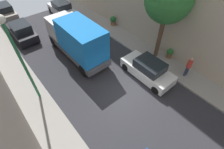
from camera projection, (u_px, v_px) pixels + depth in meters
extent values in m
plane|color=#2D2D33|center=(122.00, 95.00, 12.08)|extent=(32.00, 32.00, 0.00)
cube|color=gray|center=(59.00, 138.00, 9.79)|extent=(2.00, 44.00, 0.15)
cube|color=gray|center=(166.00, 64.00, 14.27)|extent=(2.00, 44.00, 0.15)
cube|color=black|center=(22.00, 33.00, 16.75)|extent=(1.76, 4.20, 0.76)
cube|color=#1E2328|center=(20.00, 27.00, 16.17)|extent=(1.56, 2.10, 0.64)
cylinder|color=black|center=(10.00, 31.00, 17.39)|extent=(0.22, 0.64, 0.64)
cylinder|color=black|center=(25.00, 26.00, 18.09)|extent=(0.22, 0.64, 0.64)
cylinder|color=black|center=(21.00, 45.00, 15.74)|extent=(0.22, 0.64, 0.64)
cylinder|color=black|center=(37.00, 39.00, 16.44)|extent=(0.22, 0.64, 0.64)
cube|color=gray|center=(5.00, 13.00, 19.68)|extent=(1.76, 4.20, 0.76)
cube|color=#1E2328|center=(3.00, 8.00, 19.10)|extent=(1.56, 2.10, 0.64)
cylinder|color=black|center=(9.00, 8.00, 21.02)|extent=(0.22, 0.64, 0.64)
cylinder|color=black|center=(3.00, 22.00, 18.67)|extent=(0.22, 0.64, 0.64)
cylinder|color=black|center=(18.00, 18.00, 19.37)|extent=(0.22, 0.64, 0.64)
cube|color=white|center=(147.00, 71.00, 12.99)|extent=(1.76, 4.20, 0.76)
cube|color=#1E2328|center=(150.00, 65.00, 12.40)|extent=(1.56, 2.10, 0.64)
cylinder|color=black|center=(126.00, 67.00, 13.62)|extent=(0.22, 0.64, 0.64)
cylinder|color=black|center=(139.00, 59.00, 14.32)|extent=(0.22, 0.64, 0.64)
cylinder|color=black|center=(156.00, 90.00, 11.98)|extent=(0.22, 0.64, 0.64)
cylinder|color=black|center=(169.00, 80.00, 12.67)|extent=(0.22, 0.64, 0.64)
cube|color=silver|center=(62.00, 10.00, 20.19)|extent=(1.76, 4.20, 0.76)
cube|color=#1E2328|center=(61.00, 5.00, 19.61)|extent=(1.56, 2.10, 0.64)
cylinder|color=black|center=(51.00, 9.00, 20.83)|extent=(0.22, 0.64, 0.64)
cylinder|color=black|center=(62.00, 6.00, 21.53)|extent=(0.22, 0.64, 0.64)
cylinder|color=black|center=(63.00, 19.00, 19.18)|extent=(0.22, 0.64, 0.64)
cylinder|color=black|center=(75.00, 15.00, 19.88)|extent=(0.22, 0.64, 0.64)
cube|color=#4C4C51|center=(77.00, 48.00, 14.66)|extent=(2.20, 6.60, 0.50)
cube|color=#B7B7BC|center=(61.00, 26.00, 15.15)|extent=(2.10, 1.80, 1.70)
cube|color=blue|center=(82.00, 39.00, 13.09)|extent=(2.24, 4.20, 2.40)
cylinder|color=black|center=(54.00, 42.00, 15.79)|extent=(0.30, 0.96, 0.96)
cylinder|color=black|center=(72.00, 34.00, 16.67)|extent=(0.30, 0.96, 0.96)
cylinder|color=black|center=(84.00, 70.00, 13.13)|extent=(0.30, 0.96, 0.96)
cylinder|color=black|center=(103.00, 60.00, 14.01)|extent=(0.30, 0.96, 0.96)
cylinder|color=#2D334C|center=(186.00, 72.00, 12.92)|extent=(0.18, 0.18, 0.82)
cylinder|color=#2D334C|center=(187.00, 70.00, 13.02)|extent=(0.18, 0.18, 0.82)
cylinder|color=#D83F33|center=(190.00, 64.00, 12.44)|extent=(0.36, 0.36, 0.64)
sphere|color=tan|center=(192.00, 59.00, 12.11)|extent=(0.24, 0.24, 0.24)
cylinder|color=brown|center=(160.00, 37.00, 13.68)|extent=(0.36, 0.36, 3.61)
cylinder|color=brown|center=(113.00, 23.00, 18.43)|extent=(0.52, 0.52, 0.42)
sphere|color=#23602D|center=(113.00, 19.00, 18.10)|extent=(0.61, 0.61, 0.61)
cylinder|color=brown|center=(169.00, 55.00, 14.63)|extent=(0.43, 0.43, 0.36)
sphere|color=#2D7233|center=(170.00, 52.00, 14.34)|extent=(0.55, 0.55, 0.55)
cylinder|color=#26723F|center=(25.00, 67.00, 9.83)|extent=(0.16, 0.16, 5.56)
sphere|color=white|center=(0.00, 19.00, 7.67)|extent=(0.44, 0.44, 0.44)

